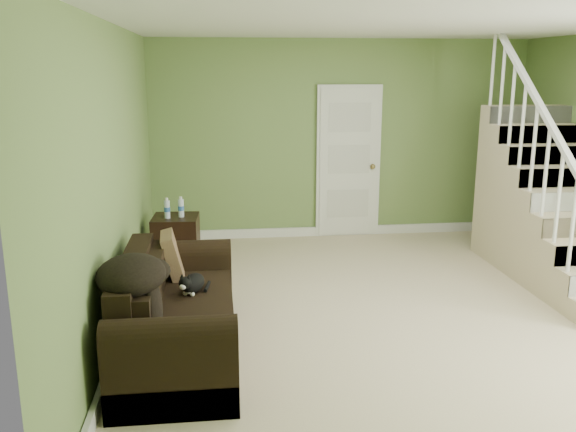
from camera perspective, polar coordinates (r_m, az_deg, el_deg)
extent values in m
cube|color=#C5B28E|center=(5.89, 10.11, -8.76)|extent=(5.00, 5.50, 0.01)
cube|color=white|center=(5.47, 11.29, 17.34)|extent=(5.00, 5.50, 0.01)
cube|color=#6E8D4C|center=(8.17, 4.97, 7.11)|extent=(5.00, 0.04, 2.60)
cube|color=#6E8D4C|center=(5.35, -15.87, 3.18)|extent=(0.04, 5.50, 2.60)
cube|color=white|center=(8.37, 4.83, -1.37)|extent=(5.00, 0.04, 0.12)
cube|color=white|center=(5.70, -14.75, -9.16)|extent=(0.04, 5.50, 0.12)
cube|color=white|center=(8.20, 5.66, 5.07)|extent=(0.86, 0.05, 2.02)
cube|color=white|center=(8.18, 5.69, 4.98)|extent=(0.78, 0.04, 1.96)
sphere|color=olive|center=(8.22, 7.94, 4.61)|extent=(0.07, 0.07, 0.07)
cylinder|color=white|center=(6.09, 25.10, -0.70)|extent=(0.04, 0.04, 0.90)
cylinder|color=white|center=(6.28, 24.01, 1.67)|extent=(0.04, 0.04, 0.90)
cylinder|color=white|center=(6.47, 22.99, 3.91)|extent=(0.04, 0.04, 0.90)
cube|color=#C5B28E|center=(7.07, 24.54, -1.72)|extent=(1.00, 0.27, 1.00)
cylinder|color=white|center=(6.68, 22.02, 6.01)|extent=(0.04, 0.04, 0.90)
cube|color=#C5B28E|center=(7.27, 23.54, -0.40)|extent=(1.00, 0.27, 1.20)
cylinder|color=white|center=(6.89, 21.10, 7.98)|extent=(0.04, 0.04, 0.90)
cube|color=#C5B28E|center=(7.48, 22.59, 0.84)|extent=(1.00, 0.27, 1.40)
cylinder|color=white|center=(7.12, 20.24, 9.82)|extent=(0.04, 0.04, 0.90)
cube|color=#C5B28E|center=(7.69, 21.70, 2.01)|extent=(1.00, 0.27, 1.60)
cylinder|color=white|center=(7.35, 19.42, 11.55)|extent=(0.04, 0.04, 0.90)
cube|color=#C5B28E|center=(7.91, 20.85, 3.12)|extent=(1.00, 0.27, 1.80)
cylinder|color=white|center=(7.60, 18.64, 13.16)|extent=(0.04, 0.04, 0.90)
cube|color=white|center=(6.64, 22.37, 9.85)|extent=(0.06, 2.46, 1.84)
cube|color=black|center=(5.04, -10.04, -11.33)|extent=(0.87, 2.01, 0.23)
cube|color=black|center=(4.95, -9.07, -9.05)|extent=(0.66, 1.52, 0.20)
cube|color=black|center=(4.17, -10.81, -14.38)|extent=(0.87, 0.23, 0.57)
cube|color=black|center=(5.80, -9.63, -6.09)|extent=(0.87, 0.23, 0.57)
cylinder|color=black|center=(4.04, -11.00, -10.83)|extent=(0.87, 0.23, 0.23)
cylinder|color=black|center=(5.71, -9.74, -3.41)|extent=(0.87, 0.23, 0.23)
cube|color=black|center=(4.92, -14.25, -7.20)|extent=(0.18, 1.56, 0.58)
cube|color=black|center=(4.88, -12.64, -6.37)|extent=(0.13, 1.50, 0.32)
cube|color=black|center=(7.03, -10.41, -2.44)|extent=(0.53, 0.53, 0.60)
cylinder|color=silver|center=(6.88, -11.25, 0.62)|extent=(0.06, 0.06, 0.20)
cylinder|color=#2D5FB0|center=(6.88, -11.25, 0.62)|extent=(0.07, 0.07, 0.05)
cylinder|color=white|center=(6.86, -11.29, 1.55)|extent=(0.03, 0.03, 0.03)
cylinder|color=silver|center=(6.91, -9.98, 0.73)|extent=(0.06, 0.06, 0.20)
cylinder|color=#2D5FB0|center=(6.91, -9.98, 0.73)|extent=(0.07, 0.07, 0.05)
cylinder|color=white|center=(6.89, -10.02, 1.66)|extent=(0.03, 0.03, 0.03)
ellipsoid|color=black|center=(5.09, -8.86, -6.23)|extent=(0.26, 0.32, 0.15)
ellipsoid|color=white|center=(5.04, -8.88, -6.78)|extent=(0.13, 0.14, 0.08)
sphere|color=black|center=(4.94, -8.95, -6.23)|extent=(0.14, 0.14, 0.10)
ellipsoid|color=white|center=(4.90, -8.95, -6.59)|extent=(0.07, 0.06, 0.05)
cone|color=black|center=(4.93, -9.30, -5.62)|extent=(0.05, 0.05, 0.05)
cone|color=black|center=(4.93, -8.63, -5.60)|extent=(0.05, 0.05, 0.05)
cylinder|color=black|center=(5.21, -7.96, -6.41)|extent=(0.06, 0.22, 0.03)
ellipsoid|color=yellow|center=(4.44, -9.22, -9.98)|extent=(0.07, 0.19, 0.05)
cube|color=#452D1B|center=(5.49, -10.72, -3.75)|extent=(0.23, 0.43, 0.43)
ellipsoid|color=black|center=(4.41, -14.46, -5.33)|extent=(0.62, 0.72, 0.26)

